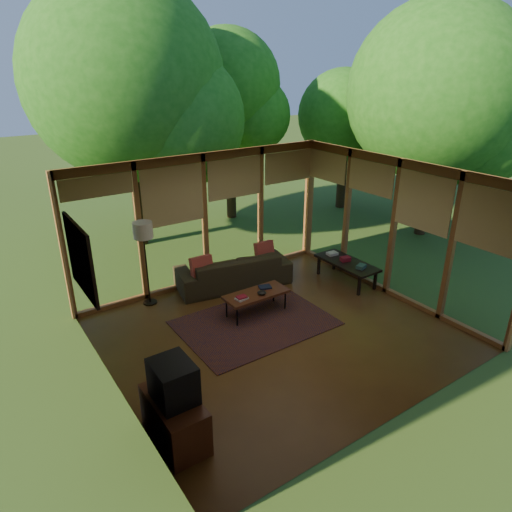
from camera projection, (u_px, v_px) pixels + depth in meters
floor at (278, 333)px, 7.85m from camera, size 5.50×5.50×0.00m
ceiling at (281, 178)px, 6.80m from camera, size 5.50×5.50×0.00m
wall_left at (109, 309)px, 5.90m from camera, size 0.04×5.00×2.70m
wall_front at (405, 330)px, 5.42m from camera, size 5.50×0.04×2.70m
window_wall_back at (205, 220)px, 9.23m from camera, size 5.50×0.12×2.70m
window_wall_right at (393, 229)px, 8.75m from camera, size 0.12×5.00×2.70m
exterior_lawn at (318, 181)px, 18.09m from camera, size 40.00×40.00×0.00m
tree_nw at (125, 81)px, 10.32m from camera, size 4.53×4.53×6.18m
tree_ne at (227, 85)px, 12.42m from camera, size 2.93×2.93×5.23m
tree_se at (437, 92)px, 10.98m from camera, size 4.32×4.32×5.80m
tree_far at (343, 116)px, 13.58m from camera, size 2.69×2.69×4.20m
rug at (255, 323)px, 8.14m from camera, size 2.62×1.85×0.01m
sofa at (233, 270)px, 9.42m from camera, size 2.45×1.33×0.68m
pillow_left at (202, 268)px, 8.89m from camera, size 0.44×0.23×0.46m
pillow_right at (264, 252)px, 9.68m from camera, size 0.42×0.22×0.44m
ct_book_lower at (242, 298)px, 8.07m from camera, size 0.23×0.19×0.03m
ct_book_upper at (242, 297)px, 8.06m from camera, size 0.18×0.13×0.03m
ct_book_side at (265, 287)px, 8.48m from camera, size 0.26×0.23×0.03m
ct_bowl at (262, 293)px, 8.23m from camera, size 0.16×0.16×0.07m
media_cabinet at (175, 419)px, 5.53m from camera, size 0.50×1.00×0.60m
television at (173, 381)px, 5.33m from camera, size 0.45×0.55×0.50m
console_book_a at (361, 267)px, 9.21m from camera, size 0.24×0.20×0.07m
console_book_b at (345, 259)px, 9.55m from camera, size 0.23×0.19×0.09m
console_book_c at (332, 254)px, 9.86m from camera, size 0.24×0.18×0.06m
floor_lamp at (143, 235)px, 8.28m from camera, size 0.36×0.36×1.65m
coffee_table at (256, 295)px, 8.31m from camera, size 1.20×0.50×0.43m
side_console at (347, 264)px, 9.55m from camera, size 0.60×1.40×0.46m
wall_painting at (81, 259)px, 6.91m from camera, size 0.06×1.35×1.15m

